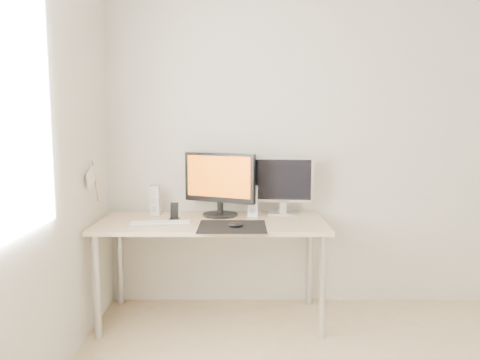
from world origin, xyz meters
name	(u,v)px	position (x,y,z in m)	size (l,w,h in m)	color
wall_back	(335,144)	(0.00, 1.75, 1.25)	(3.50, 3.50, 0.00)	silver
mousepad	(232,227)	(-0.78, 1.19, 0.73)	(0.45, 0.40, 0.00)	black
mouse	(235,225)	(-0.76, 1.16, 0.75)	(0.10, 0.06, 0.04)	black
desk	(212,231)	(-0.93, 1.38, 0.65)	(1.60, 0.70, 0.73)	#D1B587
main_monitor	(220,182)	(-0.88, 1.54, 0.98)	(0.52, 0.34, 0.47)	black
second_monitor	(283,183)	(-0.41, 1.61, 0.97)	(0.45, 0.18, 0.43)	silver
speaker_left	(155,200)	(-1.37, 1.58, 0.84)	(0.07, 0.09, 0.22)	silver
speaker_right	(253,201)	(-0.64, 1.54, 0.84)	(0.07, 0.09, 0.22)	white
keyboard	(160,223)	(-1.28, 1.26, 0.74)	(0.43, 0.16, 0.02)	#A9A9AB
phone_dock	(175,215)	(-1.20, 1.39, 0.77)	(0.07, 0.06, 0.13)	black
pennant	(92,178)	(-1.72, 1.24, 1.05)	(0.01, 0.23, 0.29)	#A57F54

